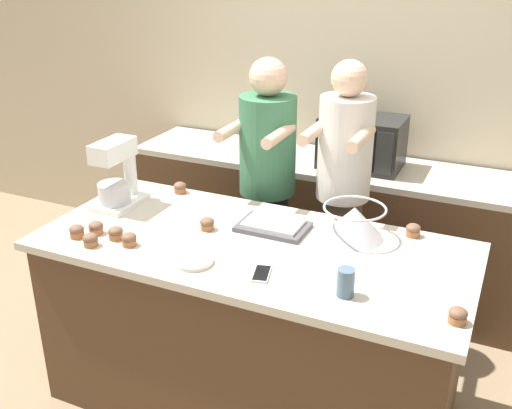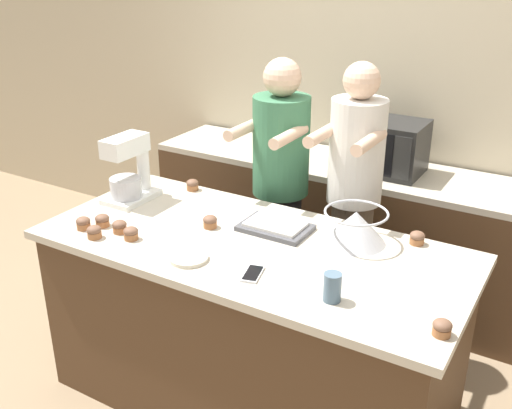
{
  "view_description": "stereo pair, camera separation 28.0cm",
  "coord_description": "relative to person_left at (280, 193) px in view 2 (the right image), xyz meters",
  "views": [
    {
      "loc": [
        1.07,
        -2.3,
        2.23
      ],
      "look_at": [
        0.0,
        0.05,
        1.12
      ],
      "focal_mm": 42.0,
      "sensor_mm": 36.0,
      "label": 1
    },
    {
      "loc": [
        1.32,
        -2.17,
        2.23
      ],
      "look_at": [
        0.0,
        0.05,
        1.12
      ],
      "focal_mm": 42.0,
      "sensor_mm": 36.0,
      "label": 2
    }
  ],
  "objects": [
    {
      "name": "cupcake_6",
      "position": [
        -0.4,
        -0.32,
        0.08
      ],
      "size": [
        0.07,
        0.07,
        0.06
      ],
      "color": "#9E6038",
      "rests_on": "island_counter"
    },
    {
      "name": "cupcake_4",
      "position": [
        0.92,
        -0.33,
        0.08
      ],
      "size": [
        0.07,
        0.07,
        0.06
      ],
      "color": "#9E6038",
      "rests_on": "island_counter"
    },
    {
      "name": "cupcake_5",
      "position": [
        1.21,
        -1.0,
        0.08
      ],
      "size": [
        0.07,
        0.07,
        0.06
      ],
      "color": "#9E6038",
      "rests_on": "island_counter"
    },
    {
      "name": "back_counter",
      "position": [
        0.24,
        0.59,
        -0.43
      ],
      "size": [
        2.8,
        0.6,
        0.92
      ],
      "color": "#4C331E",
      "rests_on": "ground_plane"
    },
    {
      "name": "cupcake_2",
      "position": [
        -0.56,
        -1.02,
        0.08
      ],
      "size": [
        0.07,
        0.07,
        0.06
      ],
      "color": "#9E6038",
      "rests_on": "island_counter"
    },
    {
      "name": "small_plate",
      "position": [
        0.09,
        -1.01,
        0.06
      ],
      "size": [
        0.18,
        0.18,
        0.02
      ],
      "color": "beige",
      "rests_on": "island_counter"
    },
    {
      "name": "ground_plane",
      "position": [
        0.24,
        -0.72,
        -0.89
      ],
      "size": [
        16.0,
        16.0,
        0.0
      ],
      "primitive_type": "plane",
      "color": "#937A5B"
    },
    {
      "name": "stand_mixer",
      "position": [
        -0.61,
        -0.61,
        0.21
      ],
      "size": [
        0.2,
        0.3,
        0.37
      ],
      "color": "white",
      "rests_on": "island_counter"
    },
    {
      "name": "cell_phone",
      "position": [
        0.4,
        -0.98,
        0.05
      ],
      "size": [
        0.1,
        0.16,
        0.01
      ],
      "color": "silver",
      "rests_on": "island_counter"
    },
    {
      "name": "cupcake_7",
      "position": [
        -0.5,
        -0.95,
        0.08
      ],
      "size": [
        0.07,
        0.07,
        0.06
      ],
      "color": "#9E6038",
      "rests_on": "island_counter"
    },
    {
      "name": "microwave_oven",
      "position": [
        0.4,
        0.59,
        0.2
      ],
      "size": [
        0.51,
        0.36,
        0.33
      ],
      "color": "black",
      "rests_on": "back_counter"
    },
    {
      "name": "cupcake_8",
      "position": [
        -0.44,
        -1.07,
        0.08
      ],
      "size": [
        0.07,
        0.07,
        0.06
      ],
      "color": "#9E6038",
      "rests_on": "island_counter"
    },
    {
      "name": "cupcake_3",
      "position": [
        -0.03,
        -0.68,
        0.08
      ],
      "size": [
        0.07,
        0.07,
        0.06
      ],
      "color": "#9E6038",
      "rests_on": "island_counter"
    },
    {
      "name": "island_counter",
      "position": [
        0.24,
        -0.72,
        -0.42
      ],
      "size": [
        2.07,
        0.94,
        0.94
      ],
      "color": "#4C331E",
      "rests_on": "ground_plane"
    },
    {
      "name": "drinking_glass",
      "position": [
        0.78,
        -0.99,
        0.11
      ],
      "size": [
        0.07,
        0.07,
        0.12
      ],
      "color": "slate",
      "rests_on": "island_counter"
    },
    {
      "name": "baking_tray",
      "position": [
        0.27,
        -0.54,
        0.07
      ],
      "size": [
        0.34,
        0.23,
        0.04
      ],
      "color": "#4C4C51",
      "rests_on": "island_counter"
    },
    {
      "name": "cupcake_1",
      "position": [
        -0.27,
        -0.99,
        0.08
      ],
      "size": [
        0.07,
        0.07,
        0.06
      ],
      "color": "#9E6038",
      "rests_on": "island_counter"
    },
    {
      "name": "cupcake_0",
      "position": [
        -0.37,
        -0.96,
        0.08
      ],
      "size": [
        0.07,
        0.07,
        0.06
      ],
      "color": "#9E6038",
      "rests_on": "island_counter"
    },
    {
      "name": "back_wall",
      "position": [
        0.24,
        0.94,
        0.46
      ],
      "size": [
        10.0,
        0.06,
        2.7
      ],
      "color": "beige",
      "rests_on": "ground_plane"
    },
    {
      "name": "person_left",
      "position": [
        0.0,
        0.0,
        0.0
      ],
      "size": [
        0.34,
        0.5,
        1.68
      ],
      "color": "#232328",
      "rests_on": "ground_plane"
    },
    {
      "name": "person_right",
      "position": [
        0.46,
        -0.0,
        0.02
      ],
      "size": [
        0.32,
        0.49,
        1.7
      ],
      "color": "brown",
      "rests_on": "ground_plane"
    },
    {
      "name": "mixing_bowl",
      "position": [
        0.66,
        -0.46,
        0.13
      ],
      "size": [
        0.3,
        0.3,
        0.16
      ],
      "color": "#BCBCC1",
      "rests_on": "island_counter"
    }
  ]
}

